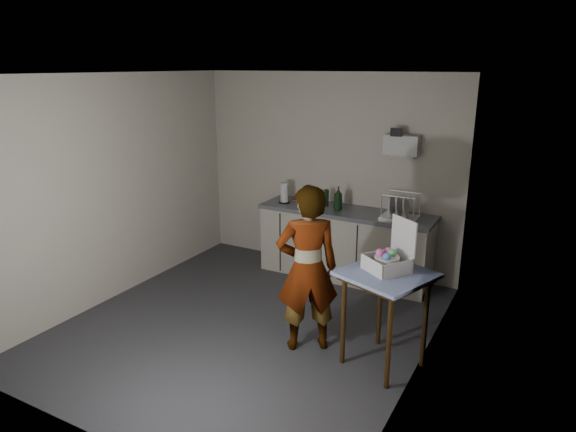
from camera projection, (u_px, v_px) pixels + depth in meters
The scene contains 15 objects.
ground at pixel (249, 324), 5.51m from camera, with size 4.00×4.00×0.00m, color #2B2C30.
wall_back at pixel (327, 173), 6.81m from camera, with size 3.60×0.02×2.60m, color beige.
wall_right at pixel (424, 235), 4.32m from camera, with size 0.02×4.00×2.60m, color beige.
wall_left at pixel (116, 188), 5.96m from camera, with size 0.02×4.00×2.60m, color beige.
ceiling at pixel (242, 74), 4.77m from camera, with size 3.60×4.00×0.01m, color silver.
kitchen_counter at pixel (345, 246), 6.64m from camera, with size 2.24×0.62×0.91m.
wall_shelf at pixel (402, 145), 6.17m from camera, with size 0.42×0.18×0.37m.
side_table at pixel (386, 285), 4.56m from camera, with size 0.91×0.91×0.92m.
standing_man at pixel (307, 269), 4.86m from camera, with size 0.60×0.39×1.64m, color #B2A593.
soap_bottle at pixel (338, 199), 6.45m from camera, with size 0.12×0.12×0.30m, color black.
soda_can at pixel (340, 205), 6.50m from camera, with size 0.06×0.06×0.12m, color red.
dark_bottle at pixel (326, 198), 6.65m from camera, with size 0.06×0.06×0.22m, color black.
paper_towel at pixel (284, 193), 6.81m from camera, with size 0.15×0.15×0.27m.
dish_rack at pixel (400, 212), 6.16m from camera, with size 0.43×0.32×0.30m.
bakery_box at pixel (389, 259), 4.55m from camera, with size 0.47×0.47×0.47m.
Camera 1 is at (2.73, -4.15, 2.68)m, focal length 32.00 mm.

